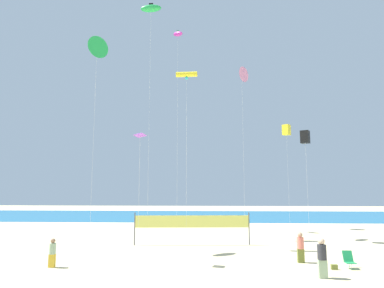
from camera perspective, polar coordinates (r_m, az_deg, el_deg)
name	(u,v)px	position (r m, az deg, el deg)	size (l,w,h in m)	color
ground_plane	(215,277)	(17.20, 3.90, -21.95)	(120.00, 120.00, 0.00)	beige
ocean_band	(209,216)	(51.04, 2.95, -12.24)	(120.00, 20.00, 0.01)	#1E6B99
beachgoer_charcoal_shirt	(322,257)	(17.93, 21.51, -17.60)	(0.43, 0.43, 1.87)	#99B28C
beachgoer_coral_shirt	(300,246)	(20.97, 18.19, -16.41)	(0.39, 0.39, 1.70)	olive
beachgoer_sage_shirt	(52,252)	(20.39, -22.92, -16.74)	(0.35, 0.35, 1.52)	gold
folding_beach_chair	(349,259)	(20.59, 25.43, -17.51)	(0.52, 0.65, 0.89)	#1E8C4C
volleyball_net	(192,223)	(25.65, 0.01, -13.40)	(8.70, 0.62, 2.40)	#4C4C51
beach_handbag	(334,267)	(20.04, 23.32, -18.90)	(0.33, 0.16, 0.26)	olive
kite_yellow_box	(286,130)	(37.75, 15.96, 2.32)	(1.00, 1.00, 11.10)	silver
kite_yellow_tube	(187,75)	(26.06, -0.93, 11.79)	(1.65, 0.46, 13.15)	silver
kite_pink_delta	(242,75)	(31.77, 8.59, 11.68)	(1.28, 1.37, 15.41)	silver
kite_green_inflatable	(151,9)	(34.38, -7.08, 22.13)	(2.02, 0.73, 21.81)	silver
kite_green_delta	(97,48)	(26.99, -16.07, 15.63)	(1.44, 1.47, 15.61)	silver
kite_violet_diamond	(140,135)	(20.11, -8.94, 1.50)	(0.85, 0.86, 7.61)	silver
kite_magenta_inflatable	(178,35)	(38.51, -2.45, 18.33)	(1.48, 1.48, 21.56)	silver
kite_black_box	(305,137)	(29.24, 18.91, 1.13)	(0.91, 0.91, 9.00)	silver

